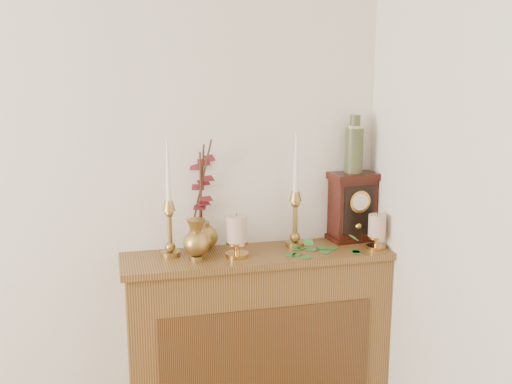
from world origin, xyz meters
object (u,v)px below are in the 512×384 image
object	(u,v)px
candlestick_center	(295,210)
mantel_clock	(352,207)
ginger_jar	(202,200)
bud_vase	(196,240)
candlestick_left	(169,220)
ceramic_vase	(354,147)

from	to	relation	value
candlestick_center	mantel_clock	bearing A→B (deg)	7.75
ginger_jar	mantel_clock	bearing A→B (deg)	-2.18
bud_vase	ginger_jar	distance (m)	0.22
ginger_jar	bud_vase	bearing A→B (deg)	-108.67
bud_vase	mantel_clock	xyz separation A→B (m)	(0.78, 0.13, 0.07)
bud_vase	candlestick_left	bearing A→B (deg)	141.18
candlestick_left	candlestick_center	world-z (taller)	candlestick_center
ginger_jar	ceramic_vase	size ratio (longest dim) A/B	1.89
bud_vase	mantel_clock	bearing A→B (deg)	9.77
bud_vase	ceramic_vase	size ratio (longest dim) A/B	0.67
candlestick_center	ceramic_vase	distance (m)	0.41
candlestick_center	ceramic_vase	xyz separation A→B (m)	(0.30, 0.04, 0.28)
candlestick_center	mantel_clock	size ratio (longest dim) A/B	1.62
ginger_jar	ceramic_vase	distance (m)	0.76
candlestick_center	mantel_clock	xyz separation A→B (m)	(0.30, 0.04, -0.01)
candlestick_left	mantel_clock	world-z (taller)	candlestick_left
candlestick_center	ginger_jar	xyz separation A→B (m)	(-0.42, 0.07, 0.06)
mantel_clock	candlestick_center	bearing A→B (deg)	-178.14
candlestick_center	ginger_jar	distance (m)	0.43
candlestick_left	mantel_clock	distance (m)	0.88
ginger_jar	candlestick_left	bearing A→B (deg)	-154.25
ceramic_vase	ginger_jar	bearing A→B (deg)	178.05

